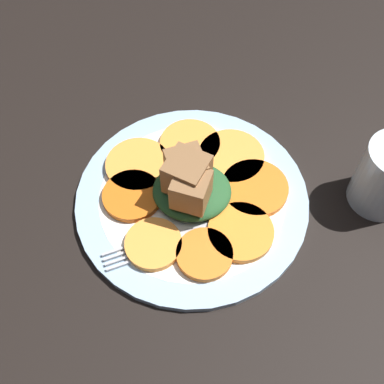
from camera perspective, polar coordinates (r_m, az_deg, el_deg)
table_slab at (r=63.72cm, az=0.00°, el=-1.52°), size 120.00×120.00×2.00cm
plate at (r=62.43cm, az=0.00°, el=-0.79°), size 30.07×30.07×1.05cm
carrot_slice_0 at (r=61.95cm, az=-7.11°, el=-0.42°), size 7.61×7.61×0.88cm
carrot_slice_1 at (r=58.23cm, az=-4.60°, el=-6.15°), size 6.93×6.93×0.88cm
carrot_slice_2 at (r=57.46cm, az=1.49°, el=-7.38°), size 6.81×6.81×0.88cm
carrot_slice_3 at (r=59.10cm, az=5.79°, el=-4.72°), size 8.12×8.12×0.88cm
carrot_slice_4 at (r=62.63cm, az=7.44°, el=0.47°), size 8.69×8.69×0.88cm
carrot_slice_5 at (r=65.26cm, az=4.66°, el=4.20°), size 8.96×8.96×0.88cm
carrot_slice_6 at (r=66.40cm, az=-0.24°, el=5.72°), size 8.30×8.30×0.88cm
carrot_slice_7 at (r=64.63cm, az=-6.41°, el=3.22°), size 8.66×8.66×0.88cm
center_pile at (r=59.26cm, az=-0.29°, el=1.08°), size 10.03×9.15×7.27cm
fork at (r=58.62cm, az=-2.48°, el=-5.68°), size 16.91×8.74×0.40cm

